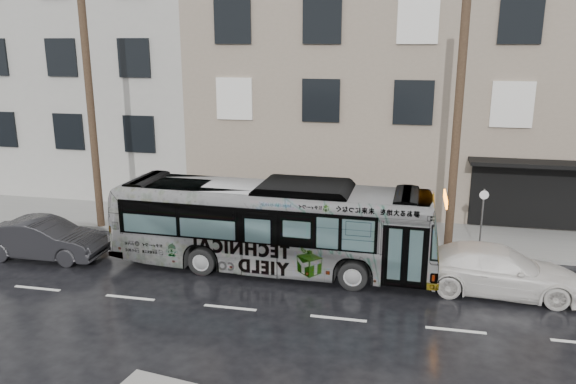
# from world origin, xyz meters

# --- Properties ---
(ground) EXTENTS (120.00, 120.00, 0.00)m
(ground) POSITION_xyz_m (0.00, 0.00, 0.00)
(ground) COLOR black
(ground) RESTS_ON ground
(sidewalk) EXTENTS (90.00, 3.60, 0.15)m
(sidewalk) POSITION_xyz_m (0.00, 4.90, 0.07)
(sidewalk) COLOR gray
(sidewalk) RESTS_ON ground
(building_taupe) EXTENTS (20.00, 12.00, 11.00)m
(building_taupe) POSITION_xyz_m (5.00, 12.70, 5.50)
(building_taupe) COLOR gray
(building_taupe) RESTS_ON ground
(building_grey) EXTENTS (26.00, 15.00, 16.00)m
(building_grey) POSITION_xyz_m (-18.00, 14.20, 8.00)
(building_grey) COLOR #A4A29B
(building_grey) RESTS_ON ground
(utility_pole_front) EXTENTS (0.30, 0.30, 9.00)m
(utility_pole_front) POSITION_xyz_m (6.50, 3.30, 4.65)
(utility_pole_front) COLOR #483524
(utility_pole_front) RESTS_ON sidewalk
(utility_pole_rear) EXTENTS (0.30, 0.30, 9.00)m
(utility_pole_rear) POSITION_xyz_m (-7.50, 3.30, 4.65)
(utility_pole_rear) COLOR #483524
(utility_pole_rear) RESTS_ON sidewalk
(sign_post) EXTENTS (0.06, 0.06, 2.40)m
(sign_post) POSITION_xyz_m (7.60, 3.30, 1.35)
(sign_post) COLOR slate
(sign_post) RESTS_ON sidewalk
(bus) EXTENTS (11.15, 2.90, 3.09)m
(bus) POSITION_xyz_m (0.51, 0.72, 1.54)
(bus) COLOR #B2B2B2
(bus) RESTS_ON ground
(white_sedan) EXTENTS (5.13, 2.29, 1.46)m
(white_sedan) POSITION_xyz_m (7.79, 0.30, 0.73)
(white_sedan) COLOR silver
(white_sedan) RESTS_ON ground
(dark_sedan) EXTENTS (4.40, 1.62, 1.44)m
(dark_sedan) POSITION_xyz_m (-7.76, -0.08, 0.72)
(dark_sedan) COLOR black
(dark_sedan) RESTS_ON ground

